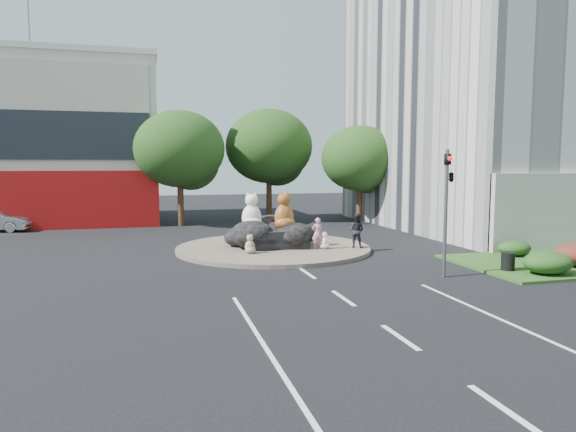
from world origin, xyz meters
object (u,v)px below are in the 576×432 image
at_px(kitten_calico, 250,243).
at_px(litter_bin, 508,261).
at_px(cat_white, 252,211).
at_px(cat_tabby, 284,210).
at_px(pedestrian_dark, 356,231).
at_px(pedestrian_pink, 317,233).
at_px(kitten_white, 324,240).

relative_size(kitten_calico, litter_bin, 1.31).
relative_size(cat_white, cat_tabby, 0.96).
xyz_separation_m(kitten_calico, pedestrian_dark, (5.57, 0.29, 0.39)).
relative_size(cat_white, kitten_calico, 2.03).
bearing_deg(pedestrian_pink, kitten_white, 178.79).
relative_size(kitten_white, pedestrian_dark, 0.52).
height_order(kitten_calico, pedestrian_dark, pedestrian_dark).
relative_size(cat_tabby, pedestrian_pink, 1.27).
bearing_deg(kitten_white, litter_bin, -102.37).
bearing_deg(kitten_white, cat_tabby, 97.56).
bearing_deg(pedestrian_pink, kitten_calico, 5.49).
relative_size(kitten_white, pedestrian_pink, 0.58).
height_order(cat_white, litter_bin, cat_white).
distance_m(pedestrian_pink, pedestrian_dark, 2.07).
bearing_deg(cat_tabby, litter_bin, -70.61).
bearing_deg(kitten_calico, cat_tabby, 35.45).
relative_size(pedestrian_pink, litter_bin, 2.17).
distance_m(cat_white, pedestrian_dark, 5.45).
distance_m(cat_white, kitten_calico, 2.37).
xyz_separation_m(cat_tabby, kitten_calico, (-2.04, -1.37, -1.43)).
relative_size(kitten_calico, pedestrian_dark, 0.55).
bearing_deg(pedestrian_dark, kitten_white, 39.28).
distance_m(kitten_white, litter_bin, 8.66).
bearing_deg(pedestrian_pink, cat_white, -26.68).
distance_m(kitten_white, pedestrian_pink, 0.50).
bearing_deg(cat_tabby, cat_white, 137.55).
relative_size(cat_tabby, kitten_white, 2.20).
height_order(kitten_calico, pedestrian_pink, pedestrian_pink).
height_order(pedestrian_dark, litter_bin, pedestrian_dark).
bearing_deg(cat_tabby, kitten_white, -54.52).
distance_m(pedestrian_dark, litter_bin, 7.64).
bearing_deg(kitten_calico, litter_bin, -31.66).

